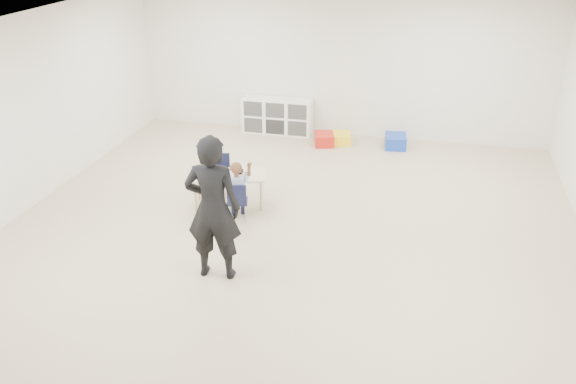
% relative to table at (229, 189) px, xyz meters
% --- Properties ---
extents(room, '(9.00, 9.02, 2.80)m').
position_rel_table_xyz_m(room, '(1.10, -0.90, 1.14)').
color(room, beige).
rests_on(room, ground).
extents(table, '(1.20, 0.81, 0.50)m').
position_rel_table_xyz_m(table, '(0.00, 0.00, 0.00)').
color(table, beige).
rests_on(table, ground).
extents(chair_near, '(0.35, 0.34, 0.60)m').
position_rel_table_xyz_m(chair_near, '(0.27, -0.44, 0.05)').
color(chair_near, '#111433').
rests_on(chair_near, ground).
extents(chair_far, '(0.35, 0.34, 0.60)m').
position_rel_table_xyz_m(chair_far, '(-0.27, 0.44, 0.05)').
color(chair_far, '#111433').
rests_on(chair_far, ground).
extents(child, '(0.49, 0.49, 0.95)m').
position_rel_table_xyz_m(child, '(0.27, -0.44, 0.22)').
color(child, '#9BB3D1').
rests_on(child, chair_near).
extents(lunch_tray_near, '(0.25, 0.21, 0.03)m').
position_rel_table_xyz_m(lunch_tray_near, '(0.09, 0.09, 0.26)').
color(lunch_tray_near, black).
rests_on(lunch_tray_near, table).
extents(lunch_tray_far, '(0.25, 0.21, 0.03)m').
position_rel_table_xyz_m(lunch_tray_far, '(-0.39, -0.04, 0.26)').
color(lunch_tray_far, black).
rests_on(lunch_tray_far, table).
extents(milk_carton, '(0.09, 0.09, 0.10)m').
position_rel_table_xyz_m(milk_carton, '(0.09, -0.11, 0.30)').
color(milk_carton, white).
rests_on(milk_carton, table).
extents(bread_roll, '(0.09, 0.09, 0.07)m').
position_rel_table_xyz_m(bread_roll, '(0.26, -0.01, 0.28)').
color(bread_roll, tan).
rests_on(bread_roll, table).
extents(apple_near, '(0.07, 0.07, 0.07)m').
position_rel_table_xyz_m(apple_near, '(-0.10, 0.01, 0.28)').
color(apple_near, maroon).
rests_on(apple_near, table).
extents(apple_far, '(0.07, 0.07, 0.07)m').
position_rel_table_xyz_m(apple_far, '(-0.49, -0.20, 0.28)').
color(apple_far, maroon).
rests_on(apple_far, table).
extents(cubby_shelf, '(1.40, 0.40, 0.70)m').
position_rel_table_xyz_m(cubby_shelf, '(-0.10, 3.38, 0.09)').
color(cubby_shelf, white).
rests_on(cubby_shelf, ground).
extents(adult, '(0.70, 0.49, 1.83)m').
position_rel_table_xyz_m(adult, '(0.47, -1.90, 0.66)').
color(adult, black).
rests_on(adult, ground).
extents(bin_red, '(0.45, 0.53, 0.22)m').
position_rel_table_xyz_m(bin_red, '(0.94, 2.90, -0.14)').
color(bin_red, red).
rests_on(bin_red, ground).
extents(bin_yellow, '(0.41, 0.48, 0.21)m').
position_rel_table_xyz_m(bin_yellow, '(1.26, 3.05, -0.15)').
color(bin_yellow, yellow).
rests_on(bin_yellow, ground).
extents(bin_blue, '(0.44, 0.54, 0.24)m').
position_rel_table_xyz_m(bin_blue, '(2.28, 3.08, -0.13)').
color(bin_blue, '#173BAD').
rests_on(bin_blue, ground).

